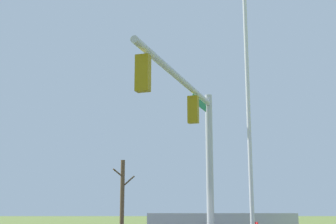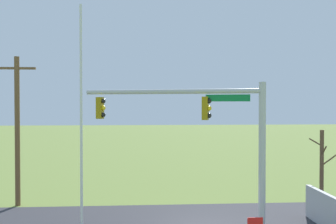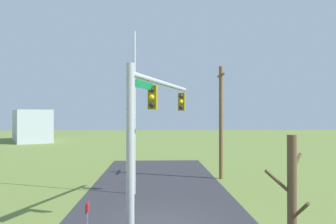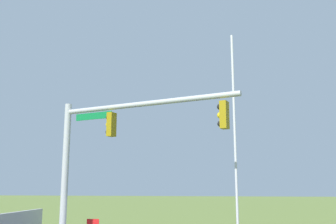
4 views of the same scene
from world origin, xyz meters
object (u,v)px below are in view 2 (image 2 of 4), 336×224
at_px(signal_mast, 208,126).
at_px(utility_pole, 17,128).
at_px(bare_tree, 322,168).
at_px(flagpole, 81,124).

relative_size(signal_mast, utility_pole, 0.96).
bearing_deg(signal_mast, utility_pole, 152.96).
distance_m(signal_mast, bare_tree, 7.35).
relative_size(flagpole, utility_pole, 1.17).
height_order(signal_mast, utility_pole, utility_pole).
xyz_separation_m(signal_mast, flagpole, (-4.99, -0.99, 0.15)).
height_order(signal_mast, bare_tree, signal_mast).
height_order(flagpole, bare_tree, flagpole).
relative_size(utility_pole, bare_tree, 1.94).
height_order(utility_pole, bare_tree, utility_pole).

